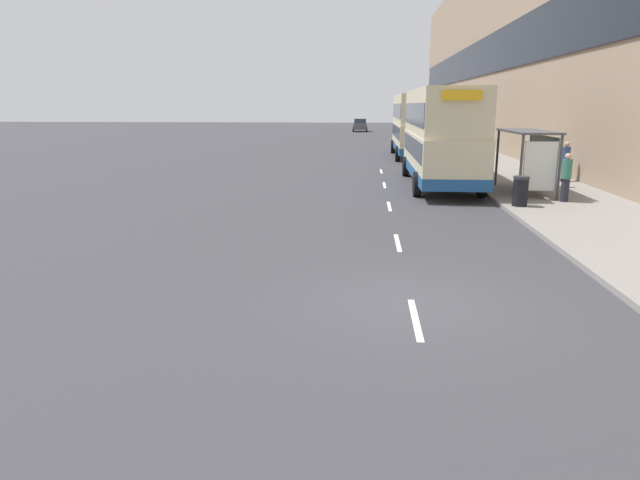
% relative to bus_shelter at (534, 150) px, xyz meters
% --- Properties ---
extents(ground_plane, '(220.00, 220.00, 0.00)m').
position_rel_bus_shelter_xyz_m(ground_plane, '(-5.77, -13.26, -1.88)').
color(ground_plane, '#38383D').
extents(pavement, '(5.00, 93.00, 0.14)m').
position_rel_bus_shelter_xyz_m(pavement, '(0.73, 25.24, -1.81)').
color(pavement, gray).
rests_on(pavement, ground_plane).
extents(terrace_facade, '(3.10, 93.00, 16.88)m').
position_rel_bus_shelter_xyz_m(terrace_facade, '(4.72, 25.24, 6.56)').
color(terrace_facade, '#9E846B').
rests_on(terrace_facade, ground_plane).
extents(lane_mark_0, '(0.12, 2.00, 0.01)m').
position_rel_bus_shelter_xyz_m(lane_mark_0, '(-5.77, -14.10, -1.87)').
color(lane_mark_0, silver).
rests_on(lane_mark_0, ground_plane).
extents(lane_mark_1, '(0.12, 2.00, 0.01)m').
position_rel_bus_shelter_xyz_m(lane_mark_1, '(-5.77, -8.46, -1.87)').
color(lane_mark_1, silver).
rests_on(lane_mark_1, ground_plane).
extents(lane_mark_2, '(0.12, 2.00, 0.01)m').
position_rel_bus_shelter_xyz_m(lane_mark_2, '(-5.77, -2.83, -1.87)').
color(lane_mark_2, silver).
rests_on(lane_mark_2, ground_plane).
extents(lane_mark_3, '(0.12, 2.00, 0.01)m').
position_rel_bus_shelter_xyz_m(lane_mark_3, '(-5.77, 2.80, -1.87)').
color(lane_mark_3, silver).
rests_on(lane_mark_3, ground_plane).
extents(lane_mark_4, '(0.12, 2.00, 0.01)m').
position_rel_bus_shelter_xyz_m(lane_mark_4, '(-5.77, 8.44, -1.87)').
color(lane_mark_4, silver).
rests_on(lane_mark_4, ground_plane).
extents(bus_shelter, '(1.60, 4.20, 2.48)m').
position_rel_bus_shelter_xyz_m(bus_shelter, '(0.00, 0.00, 0.00)').
color(bus_shelter, '#4C4C51').
rests_on(bus_shelter, ground_plane).
extents(double_decker_bus_near, '(2.85, 10.51, 4.30)m').
position_rel_bus_shelter_xyz_m(double_decker_bus_near, '(-3.30, 2.87, 0.41)').
color(double_decker_bus_near, beige).
rests_on(double_decker_bus_near, ground_plane).
extents(double_decker_bus_ahead, '(2.85, 10.29, 4.30)m').
position_rel_bus_shelter_xyz_m(double_decker_bus_ahead, '(-3.28, 17.42, 0.41)').
color(double_decker_bus_ahead, beige).
rests_on(double_decker_bus_ahead, ground_plane).
extents(car_0, '(2.01, 3.86, 1.74)m').
position_rel_bus_shelter_xyz_m(car_0, '(-7.42, 56.62, -1.02)').
color(car_0, '#4C5156').
rests_on(car_0, ground_plane).
extents(pedestrian_at_shelter, '(0.36, 0.36, 1.81)m').
position_rel_bus_shelter_xyz_m(pedestrian_at_shelter, '(1.38, 1.93, -0.81)').
color(pedestrian_at_shelter, '#23232D').
rests_on(pedestrian_at_shelter, ground_plane).
extents(pedestrian_1, '(0.36, 0.36, 1.82)m').
position_rel_bus_shelter_xyz_m(pedestrian_1, '(2.62, 3.93, -0.81)').
color(pedestrian_1, '#23232D').
rests_on(pedestrian_1, ground_plane).
extents(pedestrian_2, '(0.35, 0.35, 1.78)m').
position_rel_bus_shelter_xyz_m(pedestrian_2, '(0.67, -2.04, -0.83)').
color(pedestrian_2, '#23232D').
rests_on(pedestrian_2, ground_plane).
extents(pedestrian_3, '(0.37, 0.37, 1.85)m').
position_rel_bus_shelter_xyz_m(pedestrian_3, '(1.90, 3.95, -0.79)').
color(pedestrian_3, '#23232D').
rests_on(pedestrian_3, ground_plane).
extents(pedestrian_4, '(0.32, 0.32, 1.63)m').
position_rel_bus_shelter_xyz_m(pedestrian_4, '(0.50, 2.44, -0.90)').
color(pedestrian_4, '#23232D').
rests_on(pedestrian_4, ground_plane).
extents(litter_bin, '(0.55, 0.55, 1.05)m').
position_rel_bus_shelter_xyz_m(litter_bin, '(-1.22, -3.14, -1.21)').
color(litter_bin, black).
rests_on(litter_bin, ground_plane).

